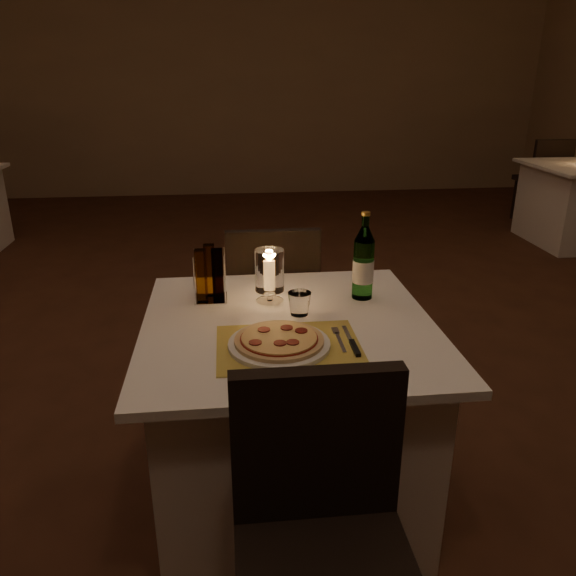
{
  "coord_description": "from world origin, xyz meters",
  "views": [
    {
      "loc": [
        -0.16,
        -2.56,
        1.55
      ],
      "look_at": [
        0.03,
        -0.8,
        0.86
      ],
      "focal_mm": 35.0,
      "sensor_mm": 36.0,
      "label": 1
    }
  ],
  "objects": [
    {
      "name": "knife",
      "position": [
        0.21,
        -1.03,
        0.75
      ],
      "size": [
        0.02,
        0.22,
        0.01
      ],
      "color": "black",
      "rests_on": "placemat"
    },
    {
      "name": "cruet_caddy",
      "position": [
        -0.24,
        -0.59,
        0.84
      ],
      "size": [
        0.12,
        0.12,
        0.21
      ],
      "color": "white",
      "rests_on": "main_table"
    },
    {
      "name": "floor",
      "position": [
        0.0,
        0.0,
        -0.01
      ],
      "size": [
        8.0,
        10.0,
        0.02
      ],
      "primitive_type": "cube",
      "color": "#462416",
      "rests_on": "ground"
    },
    {
      "name": "chair_far",
      "position": [
        0.03,
        -0.11,
        0.55
      ],
      "size": [
        0.42,
        0.42,
        0.9
      ],
      "color": "black",
      "rests_on": "ground"
    },
    {
      "name": "pizza",
      "position": [
        -0.02,
        -1.0,
        0.77
      ],
      "size": [
        0.28,
        0.28,
        0.02
      ],
      "color": "#D8B77F",
      "rests_on": "plate"
    },
    {
      "name": "main_table",
      "position": [
        0.03,
        -0.82,
        0.37
      ],
      "size": [
        1.0,
        1.0,
        0.74
      ],
      "color": "white",
      "rests_on": "ground"
    },
    {
      "name": "placemat",
      "position": [
        0.01,
        -1.0,
        0.74
      ],
      "size": [
        0.45,
        0.34,
        0.0
      ],
      "primitive_type": "cube",
      "color": "gold",
      "rests_on": "main_table"
    },
    {
      "name": "water_bottle",
      "position": [
        0.34,
        -0.62,
        0.87
      ],
      "size": [
        0.08,
        0.08,
        0.33
      ],
      "color": "#64B360",
      "rests_on": "main_table"
    },
    {
      "name": "neighbor_chair_rb",
      "position": [
        3.18,
        3.02,
        0.55
      ],
      "size": [
        0.42,
        0.42,
        0.9
      ],
      "color": "black",
      "rests_on": "ground"
    },
    {
      "name": "tumbler",
      "position": [
        0.08,
        -0.75,
        0.78
      ],
      "size": [
        0.08,
        0.08,
        0.08
      ],
      "primitive_type": null,
      "color": "white",
      "rests_on": "main_table"
    },
    {
      "name": "plate",
      "position": [
        -0.02,
        -1.0,
        0.75
      ],
      "size": [
        0.32,
        0.32,
        0.01
      ],
      "primitive_type": "cylinder",
      "color": "white",
      "rests_on": "placemat"
    },
    {
      "name": "fork",
      "position": [
        0.18,
        -0.97,
        0.75
      ],
      "size": [
        0.02,
        0.18,
        0.0
      ],
      "color": "silver",
      "rests_on": "placemat"
    },
    {
      "name": "hurricane_candle",
      "position": [
        -0.02,
        -0.64,
        0.86
      ],
      "size": [
        0.11,
        0.11,
        0.21
      ],
      "color": "white",
      "rests_on": "main_table"
    },
    {
      "name": "chair_near",
      "position": [
        0.03,
        -1.53,
        0.55
      ],
      "size": [
        0.42,
        0.42,
        0.9
      ],
      "color": "black",
      "rests_on": "ground"
    },
    {
      "name": "wall_back",
      "position": [
        0.0,
        5.01,
        1.5
      ],
      "size": [
        8.0,
        0.02,
        3.0
      ],
      "primitive_type": "cube",
      "color": "#967757",
      "rests_on": "ground"
    }
  ]
}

